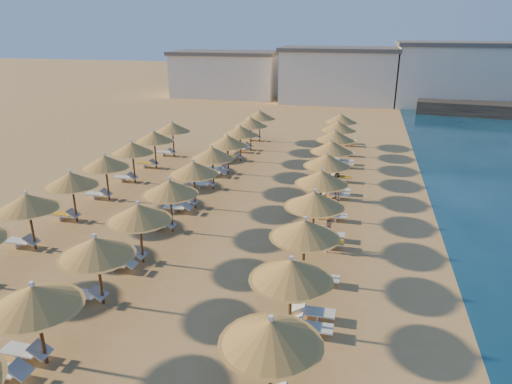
% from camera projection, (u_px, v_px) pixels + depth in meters
% --- Properties ---
extents(ground, '(220.00, 220.00, 0.00)m').
position_uv_depth(ground, '(235.00, 244.00, 22.41)').
color(ground, tan).
rests_on(ground, ground).
extents(hotel_blocks, '(47.35, 10.63, 8.10)m').
position_uv_depth(hotel_blocks, '(343.00, 75.00, 62.43)').
color(hotel_blocks, silver).
rests_on(hotel_blocks, ground).
extents(parasol_row_east, '(2.89, 36.58, 2.96)m').
position_uv_depth(parasol_row_east, '(321.00, 178.00, 24.45)').
color(parasol_row_east, brown).
rests_on(parasol_row_east, ground).
extents(parasol_row_west, '(2.89, 36.58, 2.96)m').
position_uv_depth(parasol_row_west, '(194.00, 169.00, 26.03)').
color(parasol_row_west, brown).
rests_on(parasol_row_west, ground).
extents(parasol_row_inland, '(2.89, 23.10, 2.96)m').
position_uv_depth(parasol_row_inland, '(105.00, 162.00, 27.25)').
color(parasol_row_inland, brown).
rests_on(parasol_row_inland, ground).
extents(loungers, '(15.93, 35.18, 0.66)m').
position_uv_depth(loungers, '(227.00, 205.00, 26.26)').
color(loungers, white).
rests_on(loungers, ground).
extents(beachgoer_a, '(0.39, 0.59, 1.61)m').
position_uv_depth(beachgoer_a, '(328.00, 236.00, 21.43)').
color(beachgoer_a, tan).
rests_on(beachgoer_a, ground).
extents(beachgoer_c, '(0.91, 1.12, 1.79)m').
position_uv_depth(beachgoer_c, '(337.00, 186.00, 27.75)').
color(beachgoer_c, tan).
rests_on(beachgoer_c, ground).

